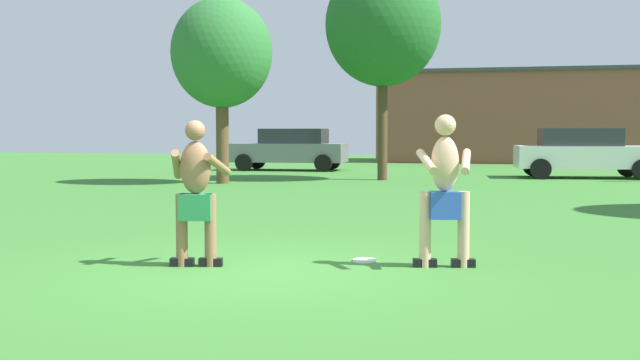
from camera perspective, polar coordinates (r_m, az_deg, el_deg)
name	(u,v)px	position (r m, az deg, el deg)	size (l,w,h in m)	color
ground_plane	(254,273)	(8.31, -4.86, -6.76)	(80.00, 80.00, 0.00)	#38752D
player_near	(445,188)	(8.62, 9.09, -0.56)	(0.69, 0.66, 1.67)	black
player_in_green	(196,190)	(8.69, -9.05, -0.75)	(0.67, 0.64, 1.61)	black
frisbee	(365,260)	(9.01, 3.30, -5.87)	(0.28, 0.28, 0.03)	white
car_gray_near_post	(290,149)	(29.67, -2.19, 2.30)	(4.37, 2.17, 1.58)	slate
car_white_mid_lot	(584,152)	(26.17, 18.70, 1.94)	(4.45, 2.36, 1.58)	white
outbuilding_behind_lot	(522,117)	(39.12, 14.51, 4.49)	(13.84, 6.09, 4.35)	brown
tree_right_field	(383,25)	(24.05, 4.62, 11.21)	(3.48, 3.48, 6.57)	#4C3823
tree_behind_players	(222,54)	(22.50, -7.18, 9.13)	(2.86, 2.86, 5.26)	brown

